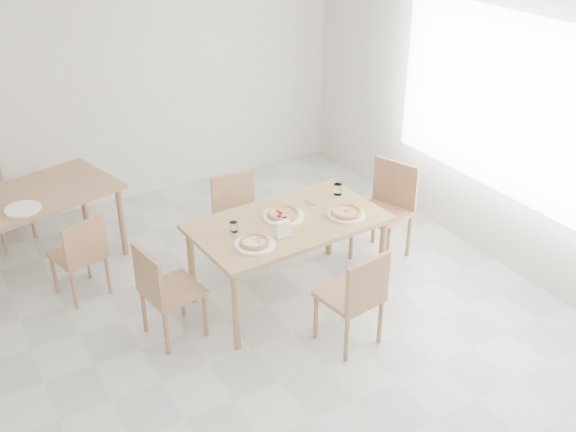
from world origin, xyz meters
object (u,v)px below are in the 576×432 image
chair_west (163,287)px  chair_back_s (81,252)px  chair_east (387,204)px  tumbler_b (234,227)px  pizza_mushroom (255,242)px  napkin_holder (283,230)px  plate_mushroom (255,244)px  tumbler_a (338,189)px  chair_north (238,213)px  second_table (30,203)px  pizza_margherita (346,212)px  pizza_pepperoni (284,214)px  plate_empty (23,209)px  plate_pepperoni (284,216)px  plate_margherita (346,214)px  main_table (288,229)px  chair_south (357,294)px

chair_west → chair_back_s: 0.97m
chair_east → tumbler_b: (-1.63, -0.08, 0.25)m
pizza_mushroom → napkin_holder: (0.25, -0.00, 0.04)m
plate_mushroom → tumbler_a: bearing=21.4°
chair_north → second_table: size_ratio=0.50×
pizza_margherita → chair_west: bearing=174.5°
chair_west → pizza_pepperoni: chair_west is taller
pizza_margherita → chair_back_s: pizza_margherita is taller
second_table → pizza_mushroom: bearing=-67.9°
tumbler_a → plate_empty: 2.72m
tumbler_b → plate_pepperoni: bearing=1.2°
chair_west → chair_back_s: bearing=15.2°
chair_west → napkin_holder: (0.96, -0.20, 0.33)m
plate_mushroom → pizza_mushroom: bearing=0.0°
pizza_margherita → pizza_mushroom: size_ratio=1.20×
plate_margherita → tumbler_b: 0.97m
chair_west → plate_mushroom: bearing=-114.5°
chair_north → plate_pepperoni: bearing=-79.8°
pizza_margherita → pizza_mushroom: bearing=-176.9°
pizza_pepperoni → tumbler_b: 0.47m
plate_margherita → pizza_pepperoni: size_ratio=0.90×
second_table → chair_back_s: bearing=-85.9°
main_table → plate_margherita: bearing=-22.3°
plate_mushroom → pizza_mushroom: (0.00, 0.00, 0.02)m
plate_margherita → second_table: (-2.22, 1.75, -0.09)m
chair_west → plate_empty: chair_west is taller
second_table → chair_back_s: chair_back_s is taller
chair_south → pizza_mushroom: (-0.53, 0.63, 0.29)m
chair_north → second_table: chair_north is taller
chair_west → chair_back_s: (-0.39, 0.89, -0.03)m
chair_east → pizza_margherita: chair_east is taller
plate_mushroom → napkin_holder: napkin_holder is taller
plate_mushroom → napkin_holder: 0.26m
pizza_mushroom → napkin_holder: size_ratio=2.05×
chair_south → chair_north: size_ratio=1.00×
chair_west → chair_east: chair_east is taller
chair_north → plate_empty: size_ratio=2.79×
pizza_mushroom → napkin_holder: 0.26m
chair_west → plate_empty: (-0.73, 1.32, 0.28)m
chair_west → plate_pepperoni: size_ratio=2.38×
chair_west → plate_mushroom: 0.78m
plate_mushroom → second_table: (-1.33, 1.79, -0.09)m
plate_margherita → plate_empty: size_ratio=1.06×
pizza_mushroom → tumbler_a: (1.06, 0.41, 0.02)m
second_table → plate_mushroom: bearing=-67.9°
chair_north → plate_margherita: 1.12m
chair_east → chair_back_s: chair_east is taller
pizza_pepperoni → chair_east: bearing=3.3°
chair_north → pizza_mushroom: size_ratio=2.89×
pizza_margherita → pizza_pepperoni: (-0.47, 0.24, 0.00)m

